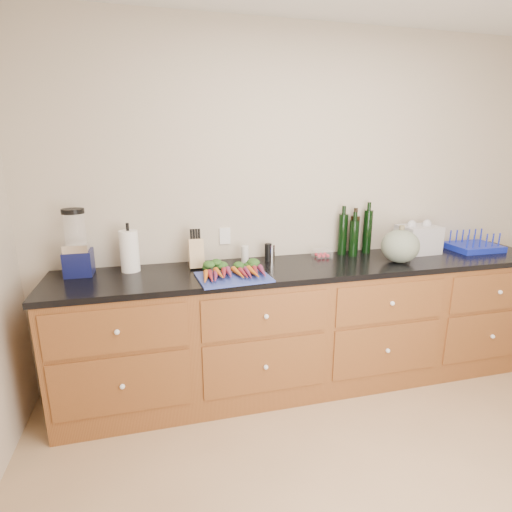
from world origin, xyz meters
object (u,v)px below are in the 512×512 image
object	(u,v)px
paper_towel	(129,251)
tomato_box	(322,253)
carrots	(232,271)
dish_rack	(473,245)
knife_block	(196,253)
cutting_board	(233,277)
blender_appliance	(77,247)
squash	(400,246)

from	to	relation	value
paper_towel	tomato_box	xyz separation A→B (m)	(1.41, 0.01, -0.11)
carrots	dish_rack	world-z (taller)	dish_rack
carrots	knife_block	size ratio (longest dim) A/B	1.97
cutting_board	carrots	world-z (taller)	carrots
knife_block	tomato_box	size ratio (longest dim) A/B	1.51
paper_towel	knife_block	size ratio (longest dim) A/B	1.39
carrots	knife_block	world-z (taller)	knife_block
blender_appliance	tomato_box	world-z (taller)	blender_appliance
carrots	tomato_box	distance (m)	0.81
tomato_box	dish_rack	xyz separation A→B (m)	(1.30, -0.09, 0.01)
knife_block	dish_rack	distance (m)	2.26
blender_appliance	dish_rack	xyz separation A→B (m)	(3.03, -0.08, -0.15)
blender_appliance	tomato_box	bearing A→B (deg)	0.41
carrots	paper_towel	world-z (taller)	paper_towel
dish_rack	tomato_box	bearing A→B (deg)	176.04
paper_towel	knife_block	xyz separation A→B (m)	(0.44, -0.02, -0.04)
cutting_board	knife_block	size ratio (longest dim) A/B	2.24
blender_appliance	knife_block	xyz separation A→B (m)	(0.77, -0.02, -0.09)
cutting_board	paper_towel	xyz separation A→B (m)	(-0.65, 0.32, 0.13)
squash	paper_towel	distance (m)	1.92
knife_block	tomato_box	distance (m)	0.97
knife_block	carrots	bearing A→B (deg)	-52.13
blender_appliance	cutting_board	bearing A→B (deg)	-18.11
blender_appliance	dish_rack	distance (m)	3.03
cutting_board	tomato_box	world-z (taller)	tomato_box
knife_block	dish_rack	world-z (taller)	knife_block
tomato_box	cutting_board	bearing A→B (deg)	-156.50
carrots	squash	world-z (taller)	squash
squash	tomato_box	bearing A→B (deg)	151.69
squash	dish_rack	distance (m)	0.83
squash	knife_block	distance (m)	1.47
carrots	squash	bearing A→B (deg)	1.19
blender_appliance	knife_block	bearing A→B (deg)	-1.31
blender_appliance	dish_rack	bearing A→B (deg)	-1.47
dish_rack	knife_block	bearing A→B (deg)	178.48
carrots	knife_block	distance (m)	0.34
carrots	tomato_box	xyz separation A→B (m)	(0.76, 0.29, -0.00)
paper_towel	knife_block	world-z (taller)	paper_towel
blender_appliance	dish_rack	world-z (taller)	blender_appliance
cutting_board	blender_appliance	bearing A→B (deg)	161.89
knife_block	dish_rack	size ratio (longest dim) A/B	0.53
blender_appliance	dish_rack	size ratio (longest dim) A/B	1.15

